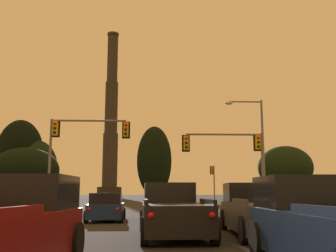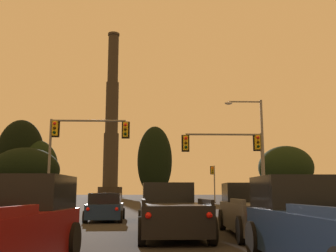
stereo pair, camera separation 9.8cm
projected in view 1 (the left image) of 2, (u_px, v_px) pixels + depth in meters
sedan_center_lane_front at (166, 208)px, 20.93m from camera, size 2.20×4.78×1.43m
pickup_truck_center_lane_second at (172, 212)px, 13.45m from camera, size 2.40×5.58×1.82m
hatchback_left_lane_front at (106, 208)px, 20.53m from camera, size 2.07×4.17×1.44m
pickup_truck_right_lane_third at (335, 228)px, 7.35m from camera, size 2.23×5.52×1.82m
pickup_truck_right_lane_second at (258, 211)px, 13.74m from camera, size 2.40×5.58×1.82m
traffic_light_far_right at (213, 178)px, 57.95m from camera, size 0.78×0.50×5.43m
traffic_light_overhead_left at (76, 141)px, 27.92m from camera, size 5.81×0.50×6.66m
traffic_light_overhead_right at (235, 151)px, 28.50m from camera, size 6.03×0.50×5.75m
street_lamp at (257, 142)px, 31.44m from camera, size 3.08×0.36×8.92m
smokestack at (111, 130)px, 126.50m from camera, size 7.64×7.64×54.31m
treeline_center_right at (285, 168)px, 76.37m from camera, size 10.64×9.58×10.51m
treeline_far_right at (154, 161)px, 79.86m from camera, size 7.05×6.34×14.96m
treeline_right_mid at (25, 170)px, 73.22m from camera, size 12.52×11.27×9.84m
treeline_far_left at (19, 156)px, 80.65m from camera, size 9.59×8.63×16.45m
treeline_left_mid at (34, 166)px, 80.19m from camera, size 9.08×8.17×12.29m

